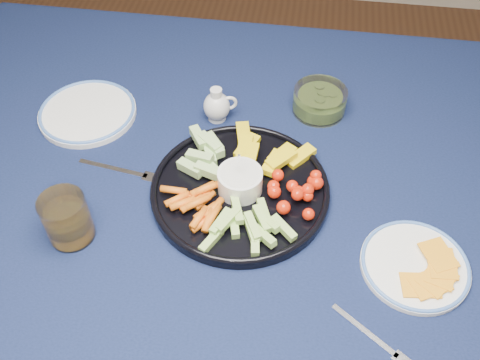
# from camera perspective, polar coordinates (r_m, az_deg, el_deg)

# --- Properties ---
(dining_table) EXTENTS (1.67, 1.07, 0.75)m
(dining_table) POSITION_cam_1_polar(r_m,az_deg,el_deg) (1.15, 3.46, -2.11)
(dining_table) COLOR #4E291A
(dining_table) RESTS_ON ground
(crudite_platter) EXTENTS (0.35, 0.35, 0.11)m
(crudite_platter) POSITION_cam_1_polar(r_m,az_deg,el_deg) (1.03, -0.12, -0.74)
(crudite_platter) COLOR black
(crudite_platter) RESTS_ON dining_table
(creamer_pitcher) EXTENTS (0.07, 0.06, 0.08)m
(creamer_pitcher) POSITION_cam_1_polar(r_m,az_deg,el_deg) (1.18, -2.45, 7.89)
(creamer_pitcher) COLOR silver
(creamer_pitcher) RESTS_ON dining_table
(pickle_bowl) EXTENTS (0.12, 0.12, 0.06)m
(pickle_bowl) POSITION_cam_1_polar(r_m,az_deg,el_deg) (1.22, 8.48, 8.27)
(pickle_bowl) COLOR white
(pickle_bowl) RESTS_ON dining_table
(cheese_plate) EXTENTS (0.19, 0.19, 0.02)m
(cheese_plate) POSITION_cam_1_polar(r_m,az_deg,el_deg) (0.99, 18.20, -8.53)
(cheese_plate) COLOR white
(cheese_plate) RESTS_ON dining_table
(juice_tumbler) EXTENTS (0.08, 0.08, 0.10)m
(juice_tumbler) POSITION_cam_1_polar(r_m,az_deg,el_deg) (1.00, -17.90, -4.17)
(juice_tumbler) COLOR white
(juice_tumbler) RESTS_ON dining_table
(fork_left) EXTENTS (0.18, 0.04, 0.00)m
(fork_left) POSITION_cam_1_polar(r_m,az_deg,el_deg) (1.11, -12.00, 0.84)
(fork_left) COLOR white
(fork_left) RESTS_ON dining_table
(fork_right) EXTENTS (0.13, 0.10, 0.00)m
(fork_right) POSITION_cam_1_polar(r_m,az_deg,el_deg) (0.91, 14.46, -16.31)
(fork_right) COLOR white
(fork_right) RESTS_ON dining_table
(side_plate_extra) EXTENTS (0.22, 0.22, 0.02)m
(side_plate_extra) POSITION_cam_1_polar(r_m,az_deg,el_deg) (1.25, -15.96, 6.98)
(side_plate_extra) COLOR white
(side_plate_extra) RESTS_ON dining_table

